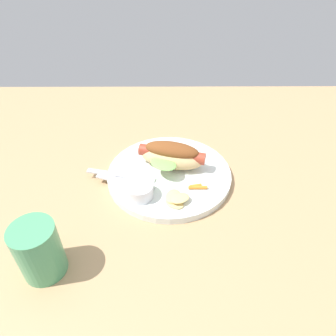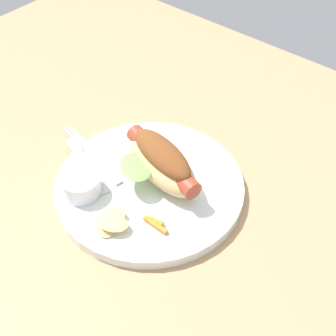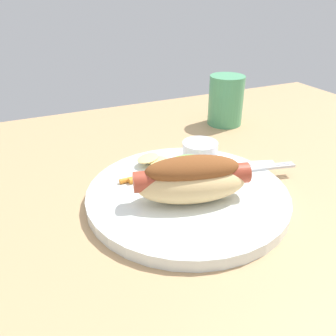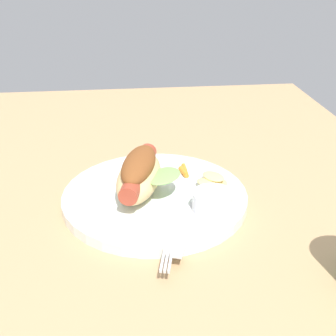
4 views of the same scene
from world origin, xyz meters
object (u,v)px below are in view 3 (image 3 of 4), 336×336
at_px(hot_dog, 192,178).
at_px(sauce_ramekin, 200,151).
at_px(carrot_garnish, 135,179).
at_px(fork, 244,169).
at_px(knife, 232,165).
at_px(chips_pile, 153,160).
at_px(drinking_cup, 226,100).
at_px(plate, 187,195).

bearing_deg(hot_dog, sauce_ramekin, 70.12).
distance_m(sauce_ramekin, carrot_garnish, 0.12).
height_order(fork, knife, same).
bearing_deg(knife, sauce_ramekin, 149.65).
relative_size(sauce_ramekin, chips_pile, 0.93).
bearing_deg(knife, chips_pile, 171.40).
height_order(sauce_ramekin, knife, sauce_ramekin).
bearing_deg(drinking_cup, sauce_ramekin, -133.52).
distance_m(carrot_garnish, drinking_cup, 0.32).
bearing_deg(sauce_ramekin, hot_dog, -124.51).
bearing_deg(knife, carrot_garnish, -167.50).
distance_m(plate, drinking_cup, 0.31).
height_order(hot_dog, drinking_cup, drinking_cup).
xyz_separation_m(fork, drinking_cup, (0.11, 0.22, 0.03)).
bearing_deg(knife, hot_dog, -131.58).
distance_m(fork, carrot_garnish, 0.16).
bearing_deg(drinking_cup, plate, -132.17).
bearing_deg(chips_pile, drinking_cup, 32.23).
bearing_deg(hot_dog, chips_pile, 108.19).
bearing_deg(chips_pile, sauce_ramekin, -12.82).
relative_size(plate, drinking_cup, 2.70).
bearing_deg(drinking_cup, knife, -120.12).
xyz_separation_m(hot_dog, drinking_cup, (0.21, 0.25, 0.00)).
bearing_deg(carrot_garnish, drinking_cup, 33.80).
bearing_deg(chips_pile, knife, -28.03).
bearing_deg(chips_pile, fork, -33.83).
xyz_separation_m(hot_dog, chips_pile, (-0.01, 0.11, -0.02)).
relative_size(fork, drinking_cup, 1.52).
distance_m(fork, knife, 0.02).
bearing_deg(sauce_ramekin, fork, -55.02).
bearing_deg(drinking_cup, hot_dog, -130.36).
bearing_deg(plate, drinking_cup, 47.83).
height_order(sauce_ramekin, chips_pile, sauce_ramekin).
bearing_deg(sauce_ramekin, chips_pile, 167.18).
height_order(plate, drinking_cup, drinking_cup).
height_order(carrot_garnish, drinking_cup, drinking_cup).
bearing_deg(sauce_ramekin, knife, -49.78).
relative_size(plate, fork, 1.78).
bearing_deg(drinking_cup, fork, -115.97).
bearing_deg(fork, carrot_garnish, 179.19).
bearing_deg(carrot_garnish, fork, -13.62).
xyz_separation_m(plate, sauce_ramekin, (0.06, 0.07, 0.02)).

